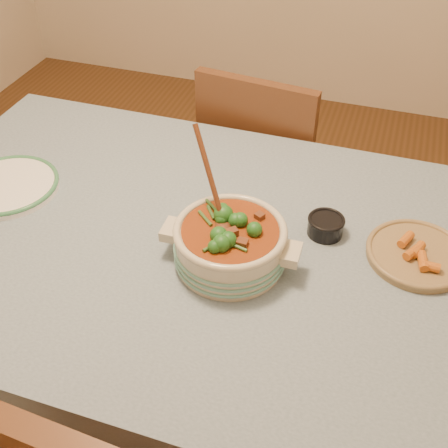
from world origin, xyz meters
name	(u,v)px	position (x,y,z in m)	size (l,w,h in m)	color
floor	(201,399)	(0.00, 0.00, 0.00)	(4.50, 4.50, 0.00)	#4E3016
dining_table	(194,262)	(0.00, 0.00, 0.66)	(1.68, 1.08, 0.76)	brown
stew_casserole	(230,241)	(0.12, -0.06, 0.82)	(0.34, 0.27, 0.32)	beige
white_plate	(8,186)	(-0.57, 0.03, 0.77)	(0.33, 0.33, 0.03)	white
condiment_bowl	(326,225)	(0.32, 0.12, 0.78)	(0.10, 0.10, 0.05)	black
fried_plate	(417,253)	(0.55, 0.10, 0.77)	(0.30, 0.30, 0.04)	#8F774F
chair_far	(263,165)	(0.01, 0.71, 0.51)	(0.47, 0.47, 0.91)	#552F1A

